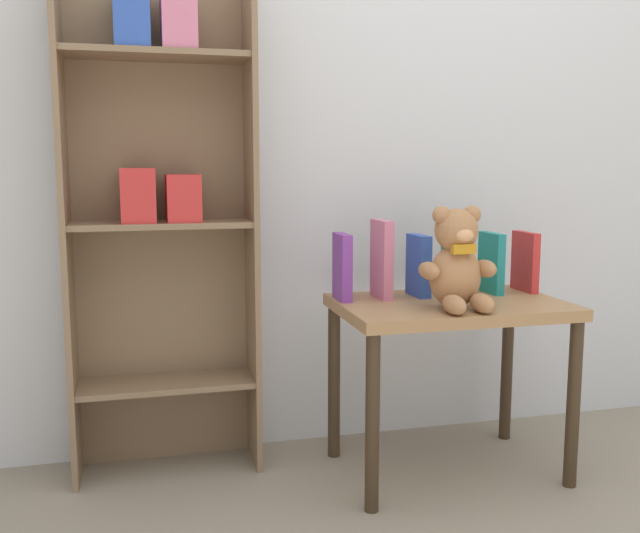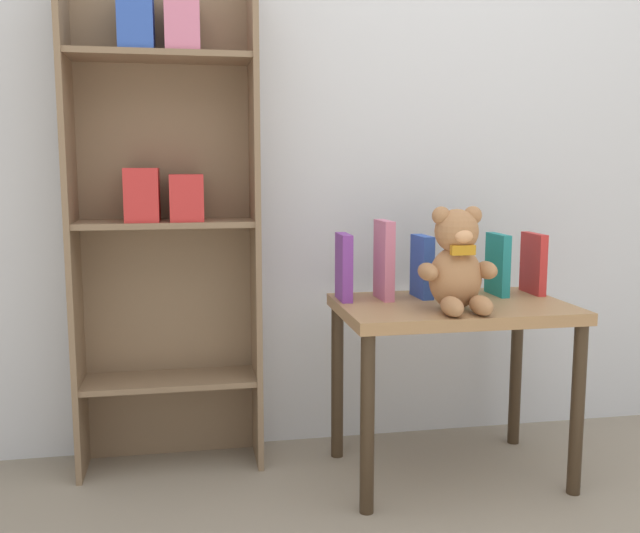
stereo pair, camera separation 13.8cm
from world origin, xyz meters
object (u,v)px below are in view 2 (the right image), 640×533
Objects in this scene: book_standing_purple at (344,267)px; book_standing_red at (533,263)px; bookshelf_side at (165,196)px; display_table at (452,328)px; teddy_bear at (457,263)px; book_standing_blue at (422,267)px; book_standing_pink at (384,260)px; book_standing_green at (458,265)px; book_standing_teal at (498,264)px.

book_standing_red is at bearing 0.99° from book_standing_purple.
display_table is (0.86, -0.27, -0.40)m from bookshelf_side.
book_standing_purple is (-0.29, 0.21, -0.03)m from teddy_bear.
teddy_bear is 0.22m from book_standing_blue.
book_standing_purple is 1.05× the size of book_standing_red.
book_standing_red is at bearing -7.91° from bookshelf_side.
teddy_bear is at bearing -24.48° from bookshelf_side.
teddy_bear is 1.52× the size of book_standing_red.
book_standing_pink is (-0.16, 0.21, -0.01)m from teddy_bear.
book_standing_purple is 0.13m from book_standing_pink.
book_standing_purple is at bearing 143.19° from teddy_bear.
teddy_bear is 1.52× the size of book_standing_blue.
book_standing_pink is 0.13m from book_standing_blue.
book_standing_red is (0.32, 0.11, 0.18)m from display_table.
book_standing_blue is at bearing -179.73° from book_standing_red.
book_standing_pink is at bearing -176.42° from book_standing_green.
display_table is 0.28m from book_standing_teal.
book_standing_purple is (0.54, -0.16, -0.22)m from bookshelf_side.
book_standing_green is at bearing -8.84° from bookshelf_side.
bookshelf_side is at bearing 155.52° from teddy_bear.
teddy_bear reaches higher than book_standing_blue.
book_standing_pink is at bearing 127.57° from teddy_bear.
display_table is at bearing -161.19° from book_standing_red.
display_table is 2.81× the size of book_standing_pink.
book_standing_green is at bearing 168.56° from book_standing_teal.
book_standing_teal reaches higher than book_standing_blue.
bookshelf_side is 0.92m from teddy_bear.
book_standing_blue is at bearing -173.27° from book_standing_green.
book_standing_teal is (0.25, -0.00, 0.00)m from book_standing_blue.
book_standing_teal is at bearing 28.25° from display_table.
teddy_bear is at bearing -106.21° from display_table.
display_table is at bearing -61.73° from book_standing_blue.
book_standing_red is (0.38, 0.00, 0.00)m from book_standing_blue.
display_table is at bearing -17.65° from book_standing_purple.
book_standing_red is at bearing 18.60° from display_table.
book_standing_pink is (0.67, -0.17, -0.20)m from bookshelf_side.
teddy_bear reaches higher than book_standing_red.
book_standing_pink reaches higher than book_standing_green.
book_standing_blue and book_standing_red have the same top height.
bookshelf_side is at bearing 172.30° from book_standing_red.
book_standing_teal is (0.22, 0.21, -0.04)m from teddy_bear.
teddy_bear is at bearing -54.21° from book_standing_pink.
teddy_bear is 1.51× the size of book_standing_teal.
bookshelf_side is at bearing 165.82° from book_standing_blue.
book_standing_blue is 0.99× the size of book_standing_teal.
book_standing_blue is (-0.03, 0.21, -0.04)m from teddy_bear.
book_standing_pink is 1.25× the size of book_standing_blue.
book_standing_green is (0.06, 0.13, 0.18)m from display_table.
book_standing_blue is at bearing 120.82° from display_table.
book_standing_purple is 0.84× the size of book_standing_pink.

